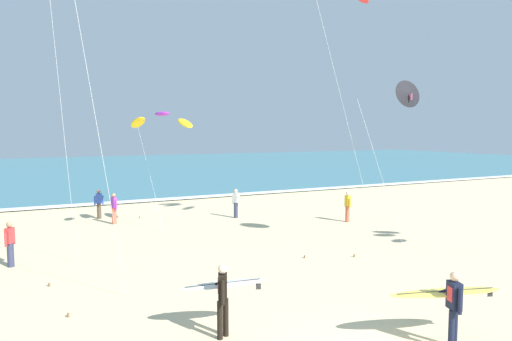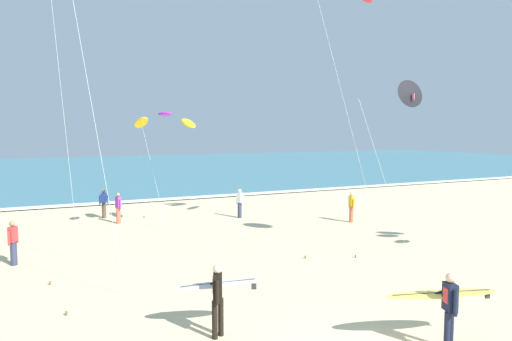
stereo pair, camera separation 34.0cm
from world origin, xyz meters
name	(u,v)px [view 1 (the left image)]	position (x,y,z in m)	size (l,w,h in m)	color
ocean_water	(83,169)	(0.00, 54.15, 0.04)	(160.00, 60.00, 0.08)	teal
shoreline_foam	(131,201)	(0.00, 24.45, 0.09)	(160.00, 1.16, 0.01)	white
surfer_lead	(223,291)	(-2.08, 3.45, 1.04)	(2.04, 1.23, 1.71)	black
surfer_trailing	(449,298)	(2.18, 0.76, 1.05)	(2.58, 1.38, 1.71)	black
kite_arc_violet_mid	(162,120)	(-0.52, 14.36, 5.23)	(2.78, 5.11, 5.61)	yellow
kite_delta_charcoal_distant	(408,94)	(7.09, 7.06, 6.13)	(2.87, 0.55, 6.71)	black
bystander_blue_top	(99,204)	(-2.69, 19.54, 0.81)	(0.50, 0.22, 1.59)	#4C3D2D
bystander_purple_top	(114,208)	(-2.21, 17.67, 0.81)	(0.28, 0.47, 1.59)	#D8593F
bystander_red_top	(10,244)	(-6.67, 11.67, 0.81)	(0.33, 0.43, 1.59)	#2D334C
bystander_yellow_top	(348,206)	(8.82, 12.83, 0.81)	(0.22, 0.50, 1.59)	#D8593F
bystander_white_top	(236,203)	(4.04, 16.45, 0.81)	(0.31, 0.45, 1.59)	#2D334C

